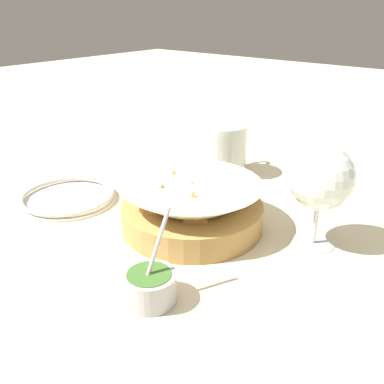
{
  "coord_description": "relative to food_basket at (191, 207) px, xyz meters",
  "views": [
    {
      "loc": [
        -0.45,
        -0.36,
        0.34
      ],
      "look_at": [
        0.02,
        0.03,
        0.06
      ],
      "focal_mm": 40.0,
      "sensor_mm": 36.0,
      "label": 1
    }
  ],
  "objects": [
    {
      "name": "ground_plane",
      "position": [
        -0.02,
        -0.03,
        -0.04
      ],
      "size": [
        4.0,
        4.0,
        0.0
      ],
      "primitive_type": "plane",
      "color": "beige"
    },
    {
      "name": "food_basket",
      "position": [
        0.0,
        0.0,
        0.0
      ],
      "size": [
        0.23,
        0.23,
        0.09
      ],
      "color": "#B2894C",
      "rests_on": "ground_plane"
    },
    {
      "name": "sauce_cup",
      "position": [
        -0.18,
        -0.08,
        -0.01
      ],
      "size": [
        0.07,
        0.07,
        0.11
      ],
      "color": "#B7B7BC",
      "rests_on": "ground_plane"
    },
    {
      "name": "wine_glass",
      "position": [
        0.08,
        -0.18,
        0.07
      ],
      "size": [
        0.09,
        0.09,
        0.15
      ],
      "color": "silver",
      "rests_on": "ground_plane"
    },
    {
      "name": "beer_mug",
      "position": [
        0.22,
        0.1,
        0.01
      ],
      "size": [
        0.14,
        0.1,
        0.11
      ],
      "color": "silver",
      "rests_on": "ground_plane"
    },
    {
      "name": "side_plate",
      "position": [
        -0.07,
        0.24,
        -0.03
      ],
      "size": [
        0.17,
        0.17,
        0.01
      ],
      "color": "silver",
      "rests_on": "ground_plane"
    }
  ]
}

